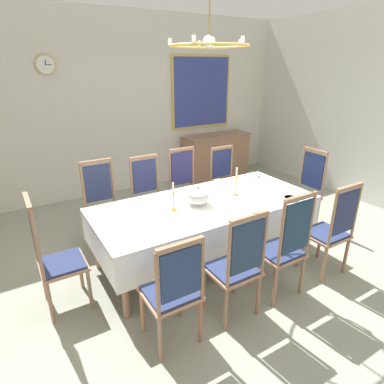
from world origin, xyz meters
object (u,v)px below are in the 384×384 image
chair_north_a (103,204)px  spoon_primary (226,181)px  bowl_near_left (220,182)px  bowl_far_left (254,175)px  mounted_clock (45,65)px  chair_south_b (237,265)px  candlestick_east (236,184)px  chair_north_d (226,180)px  candlestick_west (173,200)px  soup_tureen (198,196)px  spoon_secondary (295,197)px  chair_south_c (284,245)px  chair_south_d (331,229)px  chair_head_west (53,255)px  bowl_near_right (290,198)px  chair_head_east (305,189)px  framed_painting (201,92)px  dining_table (206,208)px  chandelier (209,45)px  chair_north_c (186,187)px  chair_south_a (173,290)px  sideboard (216,156)px  chair_north_b (149,195)px

chair_north_a → spoon_primary: chair_north_a is taller
bowl_near_left → bowl_far_left: bearing=-1.6°
mounted_clock → bowl_near_left: bearing=-54.4°
chair_south_b → candlestick_east: 1.27m
chair_north_d → candlestick_west: (-1.45, -0.97, 0.33)m
chair_south_b → spoon_primary: size_ratio=6.24×
bowl_far_left → mounted_clock: size_ratio=0.58×
soup_tureen → spoon_secondary: size_ratio=1.52×
candlestick_west → mounted_clock: bearing=104.3°
chair_south_c → candlestick_west: size_ratio=3.56×
chair_south_b → bowl_near_left: (0.82, 1.43, 0.20)m
chair_north_a → chair_south_d: 2.77m
soup_tureen → chair_head_west: bearing=180.0°
soup_tureen → bowl_near_left: soup_tureen is taller
chair_south_b → bowl_near_right: chair_south_b is taller
chair_south_b → chair_south_c: chair_south_c is taller
chair_head_east → candlestick_east: 1.32m
chair_head_west → framed_painting: (3.39, 2.75, 1.14)m
chair_south_d → spoon_secondary: bearing=89.7°
spoon_secondary → dining_table: bearing=156.5°
chair_north_d → mounted_clock: (-2.14, 1.77, 1.70)m
chair_south_c → chandelier: (-0.29, 0.98, 1.85)m
chair_north_c → chair_south_c: bearing=90.0°
soup_tureen → bowl_near_right: bearing=-23.8°
chair_north_a → chair_south_b: chair_north_a is taller
chair_south_b → spoon_primary: (0.94, 1.45, 0.19)m
soup_tureen → framed_painting: (1.79, 2.75, 0.88)m
chair_head_west → spoon_secondary: size_ratio=6.68×
chair_south_d → chair_north_d: (0.00, 1.95, -0.02)m
chair_north_a → bowl_near_right: bearing=142.5°
chair_head_east → chair_head_west: bearing=90.0°
dining_table → chair_south_b: 1.03m
soup_tureen → bowl_far_left: (1.23, 0.43, -0.08)m
chair_head_west → spoon_primary: (2.35, 0.48, 0.16)m
chair_north_c → chair_south_d: (0.73, -1.95, -0.00)m
chair_south_a → framed_painting: 4.71m
bowl_far_left → sideboard: size_ratio=0.12×
framed_painting → chair_north_b: bearing=-138.1°
chair_south_b → chair_south_d: 1.32m
chair_south_d → spoon_primary: 1.51m
chair_south_c → chair_head_west: chair_head_west is taller
bowl_near_left → mounted_clock: size_ratio=0.63×
chair_south_b → framed_painting: 4.38m
chair_head_west → sideboard: chair_head_west is taller
soup_tureen → spoon_primary: soup_tureen is taller
chair_head_east → soup_tureen: (-1.83, 0.00, 0.28)m
chair_head_east → dining_table: bearing=90.0°
dining_table → framed_painting: framed_painting is taller
chair_head_east → spoon_primary: (-1.08, 0.48, 0.18)m
chair_north_d → chair_north_a: bearing=-0.1°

